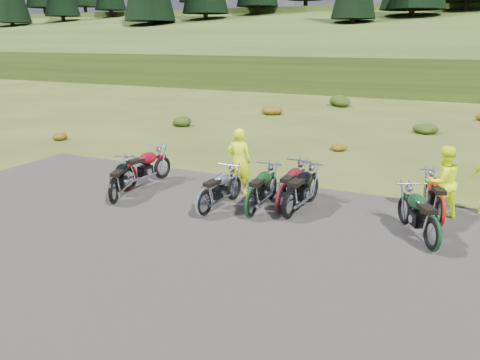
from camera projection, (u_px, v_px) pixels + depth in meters
The scene contains 20 objects.
ground at pixel (255, 235), 10.81m from camera, with size 300.00×300.00×0.00m, color #313C14.
gravel_pad at pixel (215, 272), 9.08m from camera, with size 20.00×12.00×0.04m, color black.
hill_slope at pixel (427, 78), 54.11m from camera, with size 300.00×46.00×3.00m, color #2A3C14, non-canonical shape.
hill_plateau at pixel (447, 58), 106.07m from camera, with size 300.00×90.00×9.17m, color #2A3C14.
shrub_0 at pixel (62, 135), 20.83m from camera, with size 0.77×0.77×0.45m, color brown.
shrub_1 at pixel (181, 120), 24.21m from camera, with size 1.03×1.03×0.61m, color #1D350D.
shrub_2 at pixel (271, 108), 27.60m from camera, with size 1.30×1.30×0.77m, color brown.
shrub_3 at pixel (341, 100), 30.98m from camera, with size 1.56×1.56×0.92m, color #1D350D.
shrub_4 at pixel (337, 145), 18.87m from camera, with size 0.77×0.77×0.45m, color brown.
shrub_5 at pixel (424, 127), 22.26m from camera, with size 1.03×1.03×0.61m, color #1D350D.
motorcycle_0 at pixel (115, 205), 12.76m from camera, with size 2.06×0.69×1.08m, color black, non-canonical shape.
motorcycle_1 at pixel (128, 192), 13.78m from camera, with size 2.27×0.76×1.19m, color maroon, non-canonical shape.
motorcycle_2 at pixel (251, 218), 11.78m from camera, with size 2.20×0.73×1.15m, color black, non-canonical shape.
motorcycle_3 at pixel (205, 217), 11.85m from camera, with size 2.13×0.71×1.12m, color #B4B4B9, non-canonical shape.
motorcycle_4 at pixel (282, 214), 12.09m from camera, with size 2.22×0.74×1.16m, color #550E15, non-canonical shape.
motorcycle_5 at pixel (289, 220), 11.70m from camera, with size 2.27×0.76×1.19m, color black, non-canonical shape.
motorcycle_6 at pixel (438, 228), 11.21m from camera, with size 2.16×0.72×1.13m, color #9D170B, non-canonical shape.
motorcycle_7 at pixel (430, 252), 9.95m from camera, with size 2.19×0.73×1.15m, color #0E3219, non-canonical shape.
person_middle at pixel (239, 163), 13.31m from camera, with size 0.70×0.46×1.92m, color #D5EE0C.
person_right_a at pixel (442, 183), 11.56m from camera, with size 0.89×0.70×1.84m, color #D5EE0C.
Camera 1 is at (3.92, -9.18, 4.35)m, focal length 35.00 mm.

